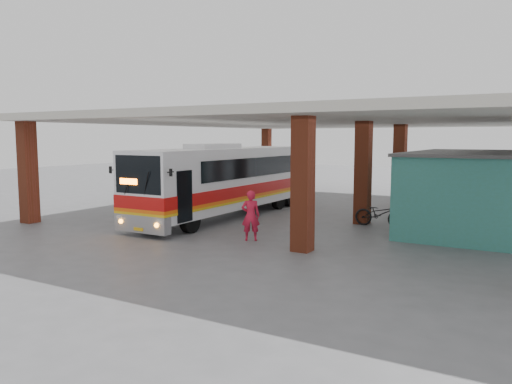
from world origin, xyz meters
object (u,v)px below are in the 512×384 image
object	(u,v)px
coach_bus	(225,181)
motorcycle	(380,214)
red_chair	(414,207)
pedestrian	(251,216)

from	to	relation	value
coach_bus	motorcycle	world-z (taller)	coach_bus
coach_bus	motorcycle	distance (m)	7.13
motorcycle	red_chair	bearing A→B (deg)	-6.64
pedestrian	motorcycle	bearing A→B (deg)	-152.26
pedestrian	red_chair	bearing A→B (deg)	-142.04
coach_bus	red_chair	world-z (taller)	coach_bus
motorcycle	pedestrian	xyz separation A→B (m)	(-3.17, -5.08, 0.35)
coach_bus	red_chair	bearing A→B (deg)	33.64
coach_bus	motorcycle	size ratio (longest dim) A/B	5.61
coach_bus	motorcycle	xyz separation A→B (m)	(6.96, 1.04, -1.14)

